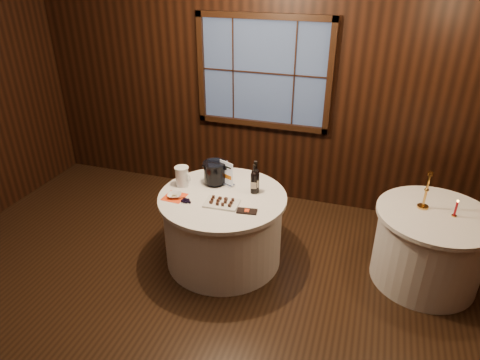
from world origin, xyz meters
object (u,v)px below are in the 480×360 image
(grape_bunch, at_px, (187,200))
(cracker_bowl, at_px, (174,195))
(glass_pitcher, at_px, (182,176))
(ice_bucket, at_px, (215,173))
(red_candle, at_px, (456,210))
(chocolate_box, at_px, (247,211))
(main_table, at_px, (223,228))
(port_bottle_left, at_px, (254,181))
(chocolate_plate, at_px, (222,203))
(sign_stand, at_px, (227,177))
(port_bottle_right, at_px, (255,179))
(brass_candlestick, at_px, (425,195))
(side_table, at_px, (428,247))

(grape_bunch, bearing_deg, cracker_bowl, 163.44)
(glass_pitcher, xyz_separation_m, cracker_bowl, (0.03, -0.25, -0.08))
(ice_bucket, xyz_separation_m, red_candle, (2.30, 0.08, -0.06))
(cracker_bowl, bearing_deg, red_candle, 10.29)
(chocolate_box, bearing_deg, red_candle, 7.87)
(main_table, height_order, port_bottle_left, port_bottle_left)
(chocolate_plate, relative_size, glass_pitcher, 1.62)
(sign_stand, xyz_separation_m, chocolate_plate, (0.08, -0.38, -0.08))
(port_bottle_right, bearing_deg, glass_pitcher, 168.17)
(main_table, xyz_separation_m, brass_candlestick, (1.88, 0.37, 0.52))
(port_bottle_left, height_order, chocolate_box, port_bottle_left)
(brass_candlestick, bearing_deg, port_bottle_left, -172.28)
(main_table, height_order, sign_stand, sign_stand)
(side_table, relative_size, sign_stand, 3.86)
(main_table, distance_m, grape_bunch, 0.54)
(main_table, distance_m, red_candle, 2.21)
(main_table, bearing_deg, chocolate_box, -34.00)
(side_table, xyz_separation_m, ice_bucket, (-2.16, -0.09, 0.51))
(grape_bunch, xyz_separation_m, red_candle, (2.43, 0.51, 0.05))
(chocolate_box, bearing_deg, cracker_bowl, 168.95)
(sign_stand, xyz_separation_m, port_bottle_right, (0.31, -0.04, 0.05))
(sign_stand, relative_size, ice_bucket, 1.15)
(side_table, bearing_deg, cracker_bowl, -169.04)
(chocolate_plate, relative_size, brass_candlestick, 0.90)
(side_table, bearing_deg, chocolate_plate, -166.78)
(grape_bunch, relative_size, brass_candlestick, 0.47)
(main_table, xyz_separation_m, cracker_bowl, (-0.44, -0.17, 0.40))
(cracker_bowl, bearing_deg, ice_bucket, 54.14)
(ice_bucket, bearing_deg, grape_bunch, -106.54)
(chocolate_box, bearing_deg, sign_stand, 120.80)
(port_bottle_right, xyz_separation_m, brass_candlestick, (1.59, 0.20, -0.01))
(side_table, distance_m, ice_bucket, 2.22)
(chocolate_plate, xyz_separation_m, brass_candlestick, (1.83, 0.53, 0.12))
(sign_stand, xyz_separation_m, port_bottle_left, (0.31, -0.06, 0.04))
(side_table, height_order, chocolate_plate, chocolate_plate)
(port_bottle_left, relative_size, cracker_bowl, 2.30)
(port_bottle_left, distance_m, grape_bunch, 0.69)
(main_table, bearing_deg, port_bottle_right, 31.42)
(side_table, distance_m, brass_candlestick, 0.53)
(port_bottle_right, bearing_deg, chocolate_plate, -144.52)
(main_table, bearing_deg, grape_bunch, -143.04)
(glass_pitcher, bearing_deg, side_table, 24.40)
(grape_bunch, bearing_deg, side_table, 12.74)
(port_bottle_right, height_order, grape_bunch, port_bottle_right)
(main_table, height_order, grape_bunch, grape_bunch)
(side_table, height_order, grape_bunch, grape_bunch)
(side_table, bearing_deg, port_bottle_right, -175.82)
(chocolate_box, distance_m, red_candle, 1.90)
(chocolate_box, bearing_deg, grape_bunch, 172.38)
(side_table, distance_m, port_bottle_left, 1.80)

